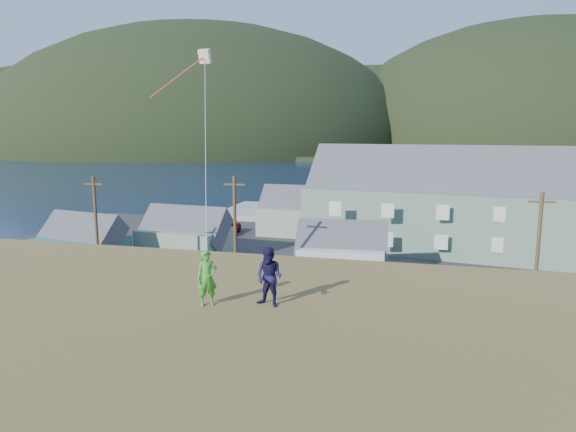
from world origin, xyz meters
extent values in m
plane|color=#0A1638|center=(0.00, 0.00, 0.00)|extent=(900.00, 900.00, 0.00)
cube|color=#4C3D19|center=(0.00, -2.00, 0.05)|extent=(110.00, 8.00, 0.10)
cube|color=#28282B|center=(0.00, 17.00, 0.06)|extent=(72.00, 36.00, 0.12)
cube|color=gray|center=(-6.00, 40.00, 0.45)|extent=(26.00, 14.00, 0.90)
cube|color=black|center=(0.00, 330.00, 1.00)|extent=(900.00, 320.00, 2.00)
ellipsoid|color=black|center=(-220.00, 280.00, 2.00)|extent=(240.00, 216.00, 108.00)
ellipsoid|color=black|center=(-120.00, 260.00, 2.00)|extent=(260.00, 234.00, 143.00)
ellipsoid|color=black|center=(-20.00, 300.00, 2.00)|extent=(200.00, 180.00, 100.00)
ellipsoid|color=black|center=(70.00, 290.00, 2.00)|extent=(230.00, 207.00, 142.60)
cube|color=slate|center=(15.82, 21.43, 3.29)|extent=(38.12, 15.92, 6.34)
cube|color=#47474C|center=(15.82, 21.43, 8.15)|extent=(38.57, 15.72, 10.28)
cube|color=#317370|center=(-20.98, 6.80, 1.48)|extent=(8.12, 6.68, 2.71)
cube|color=#47474C|center=(-20.98, 6.80, 3.56)|extent=(8.58, 6.63, 5.29)
cube|color=slate|center=(-13.40, 12.37, 1.55)|extent=(8.56, 6.18, 2.86)
cube|color=#47474C|center=(-13.40, 12.37, 3.69)|extent=(9.04, 6.10, 5.22)
cube|color=silver|center=(2.51, 8.84, 1.52)|extent=(7.31, 5.45, 2.80)
cube|color=#47474C|center=(2.51, 8.84, 3.62)|extent=(7.81, 5.43, 4.95)
cube|color=gray|center=(-4.45, 26.40, 1.74)|extent=(10.49, 6.69, 3.24)
cube|color=#47474C|center=(-4.45, 26.40, 4.28)|extent=(10.99, 6.65, 6.02)
cylinder|color=#47331E|center=(-15.52, 1.50, 4.53)|extent=(0.24, 0.24, 8.83)
cylinder|color=#47331E|center=(-4.19, 1.50, 4.66)|extent=(0.24, 0.24, 9.08)
cylinder|color=#47331E|center=(15.87, 1.50, 4.37)|extent=(0.24, 0.24, 8.50)
imported|color=#AFAFB4|center=(-14.09, 19.32, 0.81)|extent=(1.56, 4.24, 1.39)
imported|color=navy|center=(1.90, 17.19, 0.80)|extent=(1.88, 4.07, 1.35)
imported|color=maroon|center=(-13.61, 23.81, 0.87)|extent=(2.55, 5.41, 1.49)
imported|color=black|center=(-3.14, 22.54, 0.81)|extent=(1.68, 4.07, 1.38)
imported|color=#B22D15|center=(-18.45, 18.09, 0.88)|extent=(2.29, 4.63, 1.52)
imported|color=navy|center=(4.04, 23.67, 0.89)|extent=(1.68, 4.70, 1.54)
imported|color=green|center=(2.38, -19.05, 8.03)|extent=(0.73, 0.66, 1.66)
imported|color=#18153B|center=(4.18, -18.65, 8.08)|extent=(1.00, 0.87, 1.77)
cube|color=#FEF5C1|center=(-0.40, -12.19, 15.38)|extent=(0.46, 0.43, 0.60)
cylinder|color=#F54D40|center=(-1.00, -13.44, 14.48)|extent=(0.06, 0.06, 3.31)
cylinder|color=white|center=(0.99, -15.62, 12.12)|extent=(0.02, 0.02, 9.86)
camera|label=1|loc=(8.24, -32.67, 12.32)|focal=32.00mm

